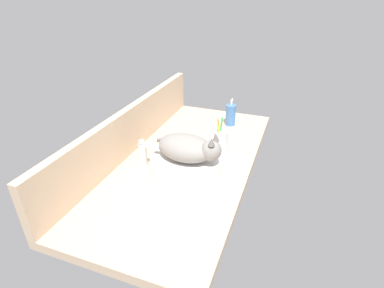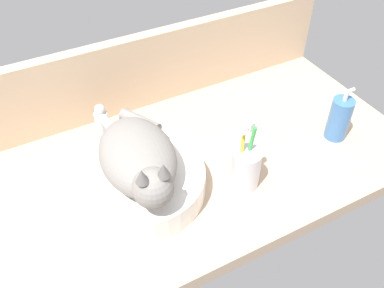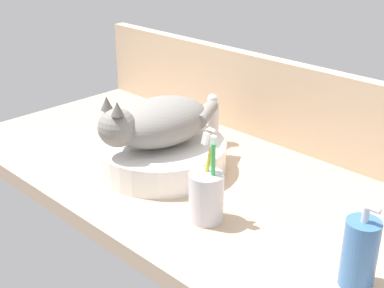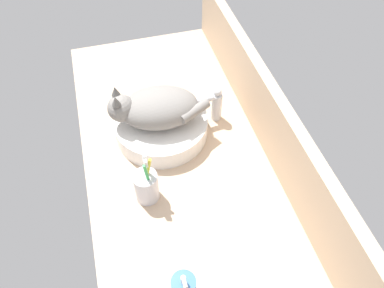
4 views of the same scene
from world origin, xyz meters
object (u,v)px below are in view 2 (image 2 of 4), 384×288
cat (139,159)px  faucet (104,126)px  toothbrush_cup (246,167)px  soap_dispenser (339,118)px  sink_basin (140,182)px

cat → faucet: 21.05cm
cat → toothbrush_cup: bearing=-18.9°
soap_dispenser → faucet: bearing=156.0°
sink_basin → faucet: bearing=95.6°
sink_basin → faucet: size_ratio=2.29×
faucet → toothbrush_cup: toothbrush_cup is taller
sink_basin → faucet: (-1.84, 18.97, 3.96)cm
cat → soap_dispenser: bearing=-5.4°
sink_basin → toothbrush_cup: (23.64, -9.46, 2.12)cm
soap_dispenser → cat: bearing=174.6°
faucet → toothbrush_cup: 38.22cm
sink_basin → soap_dispenser: bearing=-6.8°
sink_basin → cat: bearing=-93.2°
cat → toothbrush_cup: cat is taller
sink_basin → cat: cat is taller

